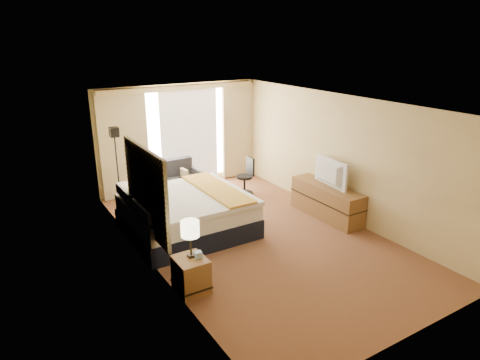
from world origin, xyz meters
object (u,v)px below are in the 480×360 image
lamp_right (137,185)px  nightstand_left (191,275)px  bed (186,213)px  lamp_left (190,229)px  television (327,173)px  floor_lamp (116,154)px  loveseat (175,183)px  desk_chair (246,178)px  media_dresser (327,201)px  nightstand_right (137,218)px

lamp_right → nightstand_left: bearing=-91.3°
nightstand_left → bed: (0.81, 1.90, 0.13)m
lamp_left → television: size_ratio=0.58×
nightstand_left → lamp_left: lamp_left is taller
nightstand_left → floor_lamp: (-0.03, 3.49, 1.09)m
loveseat → television: size_ratio=1.27×
nightstand_left → desk_chair: size_ratio=0.61×
nightstand_left → lamp_right: (0.06, 2.50, 0.68)m
loveseat → desk_chair: 1.77m
loveseat → desk_chair: desk_chair is taller
lamp_right → television: size_ratio=0.52×
nightstand_left → lamp_right: 2.59m
bed → lamp_right: (-0.75, 0.60, 0.55)m
nightstand_left → loveseat: (1.50, 4.09, -0.01)m
media_dresser → nightstand_left: bearing=-164.2°
loveseat → lamp_left: (-1.47, -4.04, 0.74)m
nightstand_right → lamp_right: bearing=1.0°
bed → television: bearing=-16.7°
desk_chair → nightstand_right: bearing=-162.6°
loveseat → lamp_right: lamp_right is taller
loveseat → lamp_right: 2.26m
floor_lamp → desk_chair: floor_lamp is taller
nightstand_right → television: bearing=-21.7°
loveseat → lamp_left: size_ratio=2.20×
nightstand_right → desk_chair: bearing=12.2°
floor_lamp → lamp_left: bearing=-88.9°
media_dresser → desk_chair: bearing=108.7°
floor_lamp → lamp_left: floor_lamp is taller
television → lamp_right: bearing=73.4°
floor_lamp → media_dresser: bearing=-33.2°
desk_chair → lamp_left: size_ratio=1.54×
nightstand_right → loveseat: 2.19m
nightstand_right → lamp_right: size_ratio=1.04×
bed → television: television is taller
nightstand_left → media_dresser: (3.70, 1.05, 0.07)m
floor_lamp → lamp_right: floor_lamp is taller
media_dresser → loveseat: 3.75m
floor_lamp → television: bearing=-33.5°
floor_lamp → television: 4.43m
nightstand_right → bed: bearing=-36.6°
media_dresser → loveseat: loveseat is taller
floor_lamp → bed: bearing=-62.2°
bed → lamp_left: lamp_left is taller
nightstand_right → lamp_right: (0.06, 0.00, 0.68)m
desk_chair → television: 2.28m
media_dresser → television: television is taller
nightstand_left → loveseat: loveseat is taller
lamp_right → television: bearing=-22.0°
nightstand_right → lamp_right: lamp_right is taller
nightstand_right → floor_lamp: 1.47m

